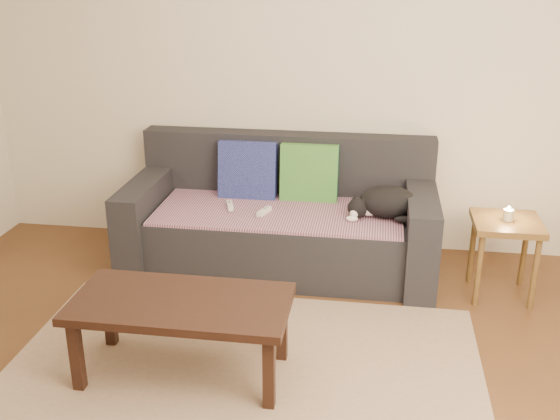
{
  "coord_description": "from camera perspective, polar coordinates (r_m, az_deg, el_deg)",
  "views": [
    {
      "loc": [
        0.63,
        -2.62,
        2.03
      ],
      "look_at": [
        0.05,
        1.2,
        0.55
      ],
      "focal_mm": 42.0,
      "sensor_mm": 36.0,
      "label": 1
    }
  ],
  "objects": [
    {
      "name": "back_wall",
      "position": [
        4.72,
        0.89,
        12.06
      ],
      "size": [
        4.5,
        0.04,
        2.6
      ],
      "primitive_type": "cube",
      "color": "beige",
      "rests_on": "ground"
    },
    {
      "name": "ground",
      "position": [
        3.37,
        -4.08,
        -16.1
      ],
      "size": [
        4.5,
        4.5,
        0.0
      ],
      "primitive_type": "plane",
      "color": "brown",
      "rests_on": "ground"
    },
    {
      "name": "rug",
      "position": [
        3.49,
        -3.54,
        -14.56
      ],
      "size": [
        2.5,
        1.8,
        0.01
      ],
      "primitive_type": "cube",
      "color": "tan",
      "rests_on": "ground"
    },
    {
      "name": "cushion_navy",
      "position": [
        4.66,
        -2.82,
        3.47
      ],
      "size": [
        0.41,
        0.17,
        0.42
      ],
      "primitive_type": "cube",
      "rotation": [
        -0.16,
        0.0,
        0.0
      ],
      "color": "#151456",
      "rests_on": "throw_blanket"
    },
    {
      "name": "cushion_green",
      "position": [
        4.6,
        2.57,
        3.23
      ],
      "size": [
        0.4,
        0.14,
        0.41
      ],
      "primitive_type": "cube",
      "rotation": [
        -0.11,
        0.0,
        0.0
      ],
      "color": "#0B493B",
      "rests_on": "throw_blanket"
    },
    {
      "name": "cat",
      "position": [
        4.35,
        9.19,
        0.64
      ],
      "size": [
        0.51,
        0.39,
        0.2
      ],
      "rotation": [
        0.0,
        0.0,
        -0.3
      ],
      "color": "black",
      "rests_on": "throw_blanket"
    },
    {
      "name": "wii_remote_b",
      "position": [
        4.38,
        -1.38,
        -0.12
      ],
      "size": [
        0.08,
        0.15,
        0.03
      ],
      "primitive_type": "cube",
      "rotation": [
        0.0,
        0.0,
        1.24
      ],
      "color": "white",
      "rests_on": "throw_blanket"
    },
    {
      "name": "coffee_table",
      "position": [
        3.37,
        -8.6,
        -8.56
      ],
      "size": [
        1.1,
        0.55,
        0.44
      ],
      "color": "black",
      "rests_on": "rug"
    },
    {
      "name": "throw_blanket",
      "position": [
        4.44,
        -0.09,
        -0.13
      ],
      "size": [
        1.66,
        0.74,
        0.02
      ],
      "primitive_type": "cube",
      "color": "#492B50",
      "rests_on": "sofa"
    },
    {
      "name": "side_table",
      "position": [
        4.33,
        19.06,
        -1.96
      ],
      "size": [
        0.41,
        0.41,
        0.52
      ],
      "color": "brown",
      "rests_on": "ground"
    },
    {
      "name": "candle",
      "position": [
        4.29,
        19.26,
        -0.38
      ],
      "size": [
        0.06,
        0.06,
        0.09
      ],
      "color": "beige",
      "rests_on": "side_table"
    },
    {
      "name": "wii_remote_a",
      "position": [
        4.49,
        -4.38,
        0.39
      ],
      "size": [
        0.08,
        0.15,
        0.03
      ],
      "primitive_type": "cube",
      "rotation": [
        0.0,
        0.0,
        1.88
      ],
      "color": "white",
      "rests_on": "throw_blanket"
    },
    {
      "name": "sofa",
      "position": [
        4.57,
        0.09,
        -1.14
      ],
      "size": [
        2.1,
        0.94,
        0.87
      ],
      "color": "#232328",
      "rests_on": "ground"
    }
  ]
}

